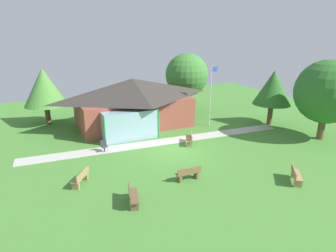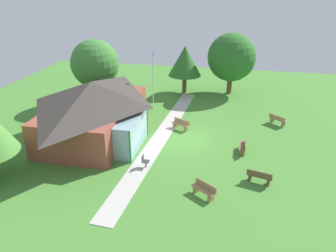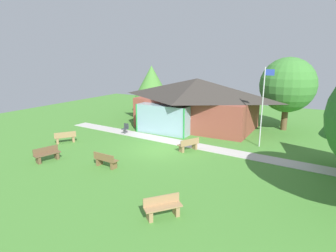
% 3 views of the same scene
% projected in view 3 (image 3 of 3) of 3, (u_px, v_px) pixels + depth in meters
% --- Properties ---
extents(ground_plane, '(44.00, 44.00, 0.00)m').
position_uv_depth(ground_plane, '(161.00, 149.00, 19.17)').
color(ground_plane, '#478433').
extents(pavilion, '(10.69, 7.41, 4.30)m').
position_uv_depth(pavilion, '(195.00, 102.00, 24.79)').
color(pavilion, brown).
rests_on(pavilion, ground_plane).
extents(footpath, '(20.94, 2.73, 0.03)m').
position_uv_depth(footpath, '(175.00, 142.00, 20.82)').
color(footpath, '#BCB7B2').
rests_on(footpath, ground_plane).
extents(flagpole, '(0.64, 0.08, 5.47)m').
position_uv_depth(flagpole, '(263.00, 104.00, 19.08)').
color(flagpole, silver).
rests_on(flagpole, ground_plane).
extents(bench_mid_left, '(1.23, 1.48, 0.84)m').
position_uv_depth(bench_mid_left, '(65.00, 137.00, 20.56)').
color(bench_mid_left, '#9E7A51').
rests_on(bench_mid_left, ground_plane).
extents(bench_rear_near_path, '(1.07, 1.54, 0.84)m').
position_uv_depth(bench_rear_near_path, '(189.00, 145.00, 18.82)').
color(bench_rear_near_path, '#9E7A51').
rests_on(bench_rear_near_path, ground_plane).
extents(bench_front_left, '(0.82, 1.56, 0.84)m').
position_uv_depth(bench_front_left, '(47.00, 155.00, 16.98)').
color(bench_front_left, brown).
rests_on(bench_front_left, ground_plane).
extents(bench_front_center, '(1.52, 0.50, 0.84)m').
position_uv_depth(bench_front_center, '(106.00, 160.00, 16.01)').
color(bench_front_center, brown).
rests_on(bench_front_center, ground_plane).
extents(bench_front_right, '(1.29, 1.44, 0.84)m').
position_uv_depth(bench_front_right, '(163.00, 207.00, 11.01)').
color(bench_front_right, '#9E7A51').
rests_on(bench_front_right, ground_plane).
extents(patio_chair_west, '(0.44, 0.44, 0.86)m').
position_uv_depth(patio_chair_west, '(125.00, 129.00, 22.92)').
color(patio_chair_west, '#33383D').
rests_on(patio_chair_west, ground_plane).
extents(tree_behind_pavilion_left, '(3.77, 3.77, 5.19)m').
position_uv_depth(tree_behind_pavilion_left, '(152.00, 81.00, 31.13)').
color(tree_behind_pavilion_left, brown).
rests_on(tree_behind_pavilion_left, ground_plane).
extents(tree_behind_pavilion_right, '(4.55, 4.55, 6.11)m').
position_uv_depth(tree_behind_pavilion_right, '(288.00, 85.00, 23.46)').
color(tree_behind_pavilion_right, brown).
rests_on(tree_behind_pavilion_right, ground_plane).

